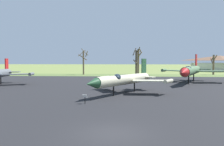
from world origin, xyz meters
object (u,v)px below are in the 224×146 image
at_px(jet_fighter_front_left, 191,70).
at_px(visitor_building, 219,64).
at_px(jet_fighter_rear_left, 124,79).
at_px(info_placard_rear_left, 85,98).

bearing_deg(jet_fighter_front_left, visitor_building, 64.06).
relative_size(jet_fighter_front_left, jet_fighter_rear_left, 1.41).
bearing_deg(jet_fighter_rear_left, jet_fighter_front_left, 50.89).
height_order(info_placard_rear_left, visitor_building, visitor_building).
relative_size(jet_fighter_rear_left, info_placard_rear_left, 12.73).
xyz_separation_m(info_placard_rear_left, visitor_building, (41.96, 75.42, 2.71)).
relative_size(jet_fighter_front_left, visitor_building, 0.72).
xyz_separation_m(jet_fighter_rear_left, visitor_building, (38.29, 68.28, 1.38)).
bearing_deg(visitor_building, jet_fighter_rear_left, -119.28).
bearing_deg(jet_fighter_rear_left, info_placard_rear_left, -117.21).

